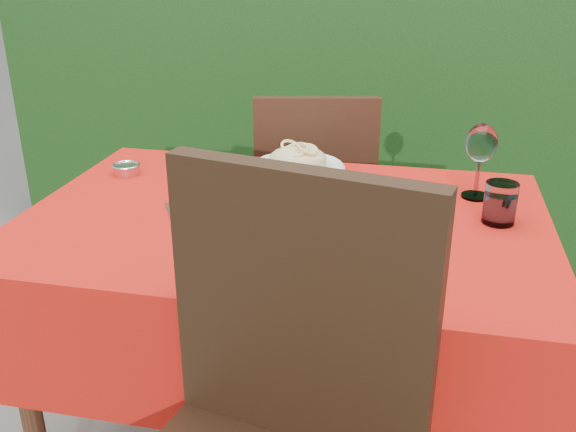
% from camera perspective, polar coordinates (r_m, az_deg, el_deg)
% --- Properties ---
extents(hedge, '(3.20, 0.55, 1.78)m').
position_cam_1_polar(hedge, '(2.99, 6.30, 14.57)').
color(hedge, black).
rests_on(hedge, ground).
extents(dining_table, '(1.26, 0.86, 0.75)m').
position_cam_1_polar(dining_table, '(1.62, -0.32, -4.84)').
color(dining_table, '#4E2919').
rests_on(dining_table, ground).
extents(chair_far, '(0.48, 0.48, 0.90)m').
position_cam_1_polar(chair_far, '(2.28, 2.34, 1.56)').
color(chair_far, black).
rests_on(chair_far, ground).
extents(pizza_plate, '(0.39, 0.39, 0.07)m').
position_cam_1_polar(pizza_plate, '(1.45, -1.48, -0.30)').
color(pizza_plate, white).
rests_on(pizza_plate, dining_table).
extents(pasta_plate, '(0.27, 0.27, 0.08)m').
position_cam_1_polar(pasta_plate, '(1.83, 0.87, 4.66)').
color(pasta_plate, white).
rests_on(pasta_plate, dining_table).
extents(water_glass, '(0.08, 0.08, 0.10)m').
position_cam_1_polar(water_glass, '(1.57, 18.31, 0.93)').
color(water_glass, white).
rests_on(water_glass, dining_table).
extents(wine_glass, '(0.08, 0.08, 0.20)m').
position_cam_1_polar(wine_glass, '(1.69, 16.79, 5.94)').
color(wine_glass, silver).
rests_on(wine_glass, dining_table).
extents(fork, '(0.11, 0.18, 0.01)m').
position_cam_1_polar(fork, '(1.56, -10.19, -0.14)').
color(fork, silver).
rests_on(fork, dining_table).
extents(steel_ramekin, '(0.07, 0.07, 0.03)m').
position_cam_1_polar(steel_ramekin, '(1.88, -14.16, 4.01)').
color(steel_ramekin, silver).
rests_on(steel_ramekin, dining_table).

